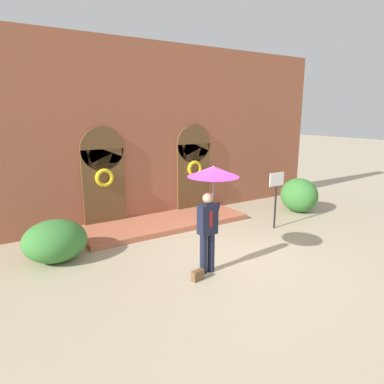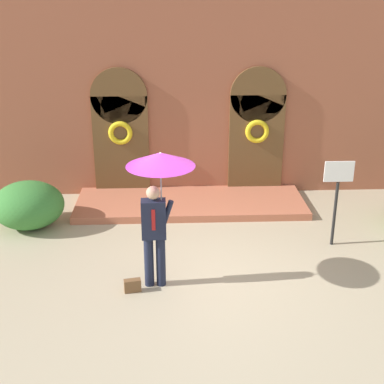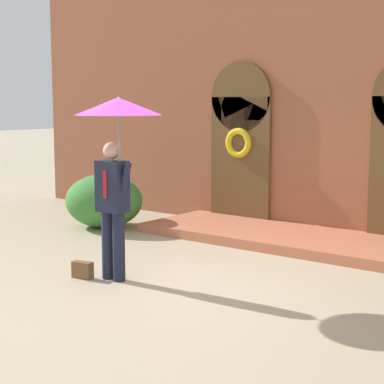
% 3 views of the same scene
% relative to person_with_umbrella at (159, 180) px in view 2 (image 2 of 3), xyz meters
% --- Properties ---
extents(ground_plane, '(80.00, 80.00, 0.00)m').
position_rel_person_with_umbrella_xyz_m(ground_plane, '(0.63, 0.32, -1.91)').
color(ground_plane, tan).
extents(building_facade, '(14.00, 2.30, 5.60)m').
position_rel_person_with_umbrella_xyz_m(building_facade, '(0.63, 4.48, 0.77)').
color(building_facade, '#9E563D').
rests_on(building_facade, ground).
extents(person_with_umbrella, '(1.10, 1.10, 2.36)m').
position_rel_person_with_umbrella_xyz_m(person_with_umbrella, '(0.00, 0.00, 0.00)').
color(person_with_umbrella, '#191E33').
rests_on(person_with_umbrella, ground).
extents(handbag, '(0.30, 0.17, 0.22)m').
position_rel_person_with_umbrella_xyz_m(handbag, '(-0.48, -0.20, -1.80)').
color(handbag, brown).
rests_on(handbag, ground).
extents(sign_post, '(0.56, 0.06, 1.72)m').
position_rel_person_with_umbrella_xyz_m(sign_post, '(3.34, 1.36, -0.75)').
color(sign_post, black).
rests_on(sign_post, ground).
extents(shrub_left, '(1.48, 1.36, 0.99)m').
position_rel_person_with_umbrella_xyz_m(shrub_left, '(-2.79, 2.44, -1.42)').
color(shrub_left, '#387A33').
rests_on(shrub_left, ground).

